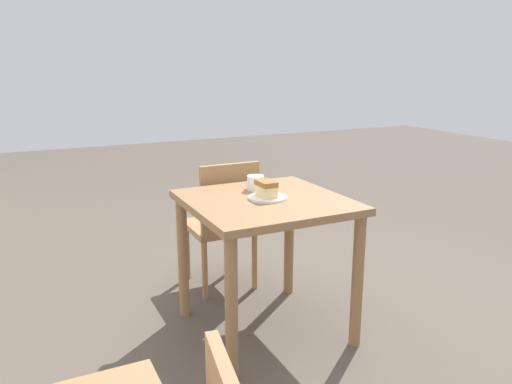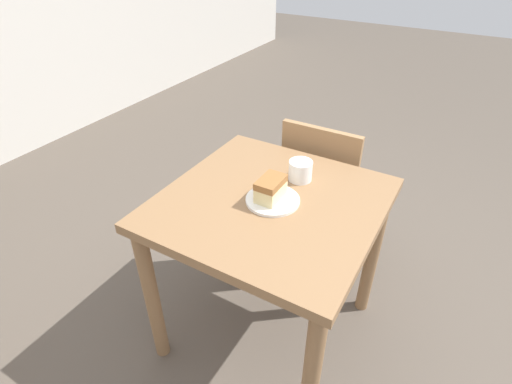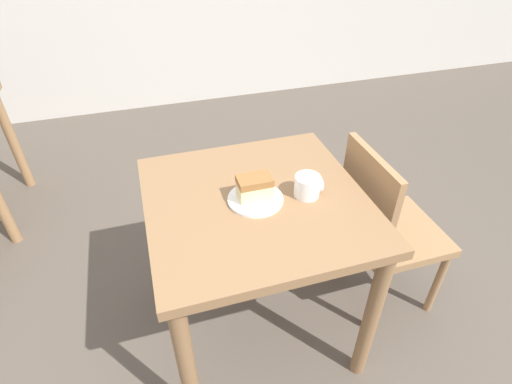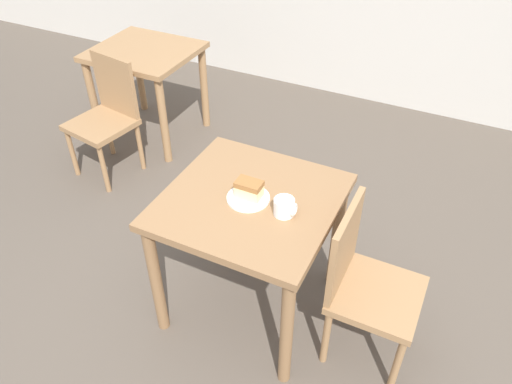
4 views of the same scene
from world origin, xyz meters
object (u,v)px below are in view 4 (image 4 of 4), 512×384
Objects in this scene: dining_table_far at (146,66)px; plate at (249,198)px; dining_table_near at (251,218)px; coffee_mug at (285,207)px; chair_far_corner at (107,114)px; cake_slice at (250,189)px; chair_near_window at (365,283)px.

dining_table_far is 3.70× the size of plate.
dining_table_near is 7.78× the size of coffee_mug.
chair_far_corner is at bearing -87.25° from dining_table_far.
plate is 0.20m from coffee_mug.
dining_table_near is 1.97m from dining_table_far.
cake_slice is (1.50, -0.72, 0.35)m from chair_far_corner.
cake_slice is 1.19× the size of coffee_mug.
chair_far_corner reaches higher than dining_table_far.
cake_slice reaches higher than coffee_mug.
cake_slice reaches higher than dining_table_near.
chair_near_window is at bearing -0.23° from dining_table_near.
chair_far_corner reaches higher than coffee_mug.
coffee_mug is (0.19, -0.03, -0.01)m from cake_slice.
dining_table_near is 6.53× the size of cake_slice.
chair_near_window reaches higher than dining_table_far.
chair_near_window is 0.53m from coffee_mug.
dining_table_near is at bearing 170.06° from coffee_mug.
chair_far_corner is 1.69m from plate.
cake_slice is at bearing -152.22° from dining_table_near.
plate is 1.97× the size of coffee_mug.
chair_near_window is at bearing -0.15° from cake_slice.
dining_table_far is at bearing 59.34° from chair_near_window.
chair_near_window is 0.67m from plate.
cake_slice reaches higher than plate.
coffee_mug is at bearing -13.93° from chair_far_corner.
dining_table_near is at bearing -15.54° from chair_far_corner.
chair_far_corner is 8.29× the size of coffee_mug.
chair_near_window is 1.00× the size of chair_far_corner.
chair_near_window reaches higher than plate.
chair_near_window is 8.29× the size of coffee_mug.
dining_table_near is 0.26m from coffee_mug.
plate is (1.49, -0.73, 0.30)m from chair_far_corner.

